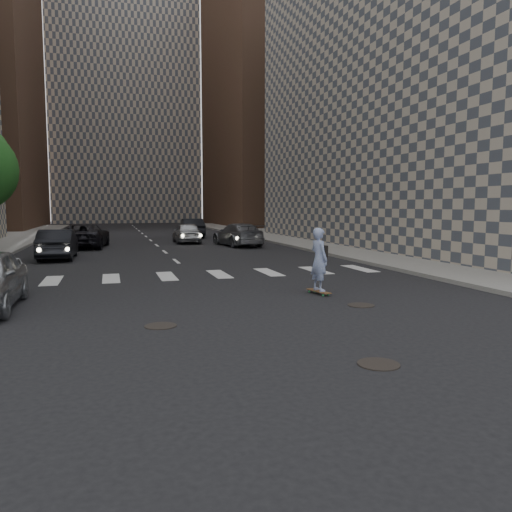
{
  "coord_description": "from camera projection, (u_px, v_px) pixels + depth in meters",
  "views": [
    {
      "loc": [
        -3.02,
        -9.63,
        2.62
      ],
      "look_at": [
        0.68,
        2.93,
        1.3
      ],
      "focal_mm": 35.0,
      "sensor_mm": 36.0,
      "label": 1
    }
  ],
  "objects": [
    {
      "name": "ground",
      "position": [
        264.0,
        333.0,
        10.3
      ],
      "size": [
        160.0,
        160.0,
        0.0
      ],
      "primitive_type": "plane",
      "color": "black",
      "rests_on": "ground"
    },
    {
      "name": "traffic_car_c",
      "position": [
        85.0,
        236.0,
        31.22
      ],
      "size": [
        3.15,
        5.76,
        1.53
      ],
      "primitive_type": "imported",
      "rotation": [
        0.0,
        0.0,
        3.03
      ],
      "color": "black",
      "rests_on": "ground"
    },
    {
      "name": "manhole_a",
      "position": [
        379.0,
        364.0,
        8.25
      ],
      "size": [
        0.7,
        0.7,
        0.02
      ],
      "primitive_type": "cylinder",
      "color": "black",
      "rests_on": "ground"
    },
    {
      "name": "tower_right",
      "position": [
        284.0,
        90.0,
        66.61
      ],
      "size": [
        18.0,
        24.0,
        36.0
      ],
      "primitive_type": "cube",
      "color": "brown",
      "rests_on": "ground"
    },
    {
      "name": "traffic_car_a",
      "position": [
        58.0,
        244.0,
        24.58
      ],
      "size": [
        1.64,
        4.5,
        1.47
      ],
      "primitive_type": "imported",
      "rotation": [
        0.0,
        0.0,
        3.12
      ],
      "color": "black",
      "rests_on": "ground"
    },
    {
      "name": "manhole_b",
      "position": [
        161.0,
        326.0,
        10.88
      ],
      "size": [
        0.7,
        0.7,
        0.02
      ],
      "primitive_type": "cylinder",
      "color": "black",
      "rests_on": "ground"
    },
    {
      "name": "manhole_c",
      "position": [
        361.0,
        305.0,
        13.14
      ],
      "size": [
        0.7,
        0.7,
        0.02
      ],
      "primitive_type": "cylinder",
      "color": "black",
      "rests_on": "ground"
    },
    {
      "name": "traffic_car_d",
      "position": [
        187.0,
        233.0,
        35.2
      ],
      "size": [
        1.85,
        4.37,
        1.47
      ],
      "primitive_type": "imported",
      "rotation": [
        0.0,
        0.0,
        3.12
      ],
      "color": "#A6A8AD",
      "rests_on": "ground"
    },
    {
      "name": "traffic_car_b",
      "position": [
        238.0,
        235.0,
        32.63
      ],
      "size": [
        2.74,
        5.33,
        1.48
      ],
      "primitive_type": "imported",
      "rotation": [
        0.0,
        0.0,
        3.28
      ],
      "color": "slate",
      "rests_on": "ground"
    },
    {
      "name": "sidewalk_right",
      "position": [
        381.0,
        244.0,
        33.46
      ],
      "size": [
        13.0,
        80.0,
        0.15
      ],
      "primitive_type": "cube",
      "color": "gray",
      "rests_on": "ground"
    },
    {
      "name": "tower_center",
      "position": [
        124.0,
        76.0,
        82.32
      ],
      "size": [
        22.0,
        20.0,
        48.0
      ],
      "primitive_type": "cube",
      "color": "#ADA08E",
      "rests_on": "ground"
    },
    {
      "name": "skateboarder",
      "position": [
        319.0,
        260.0,
        14.73
      ],
      "size": [
        0.57,
        1.02,
        1.98
      ],
      "rotation": [
        0.0,
        0.0,
        0.19
      ],
      "color": "brown",
      "rests_on": "ground"
    },
    {
      "name": "building_right",
      "position": [
        453.0,
        75.0,
        32.05
      ],
      "size": [
        15.0,
        33.0,
        22.0
      ],
      "color": "#ADA08E",
      "rests_on": "ground"
    },
    {
      "name": "traffic_car_e",
      "position": [
        192.0,
        228.0,
        41.3
      ],
      "size": [
        1.77,
        4.79,
        1.56
      ],
      "primitive_type": "imported",
      "rotation": [
        0.0,
        0.0,
        3.12
      ],
      "color": "black",
      "rests_on": "ground"
    }
  ]
}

